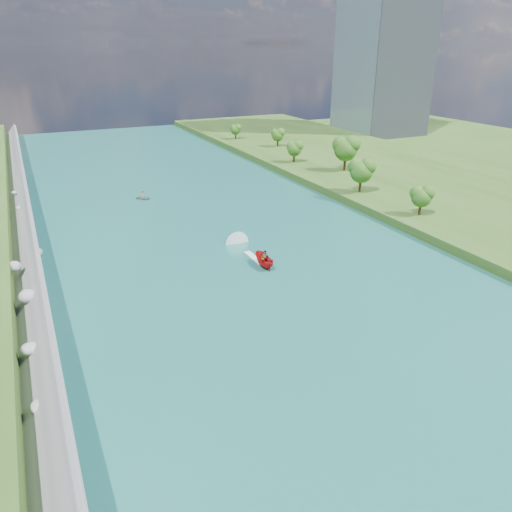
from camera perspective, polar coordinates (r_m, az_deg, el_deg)
ground at (r=52.86m, az=5.93°, el=-7.77°), size 260.00×260.00×0.00m
river_water at (r=68.78m, az=-2.60°, el=0.00°), size 55.00×240.00×0.10m
berm_east at (r=97.64m, az=25.36°, el=5.26°), size 44.00×240.00×1.50m
riprap_bank at (r=63.10m, az=-24.58°, el=-2.69°), size 4.23×236.00×4.05m
office_tower at (r=170.87m, az=14.59°, el=23.46°), size 22.00×22.00×60.00m
trees_east at (r=81.82m, az=26.78°, el=5.64°), size 16.81×137.02×10.68m
motorboat at (r=66.34m, az=0.40°, el=-0.14°), size 3.60×19.01×1.99m
raft at (r=96.50m, az=-12.75°, el=6.58°), size 3.55×3.55×1.62m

